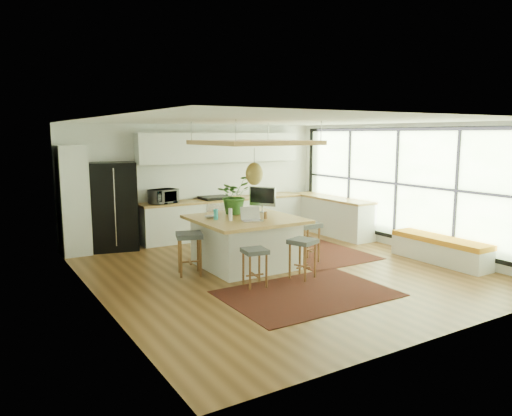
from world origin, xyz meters
TOP-DOWN VIEW (x-y plane):
  - floor at (0.00, 0.00)m, footprint 7.00×7.00m
  - ceiling at (0.00, 0.00)m, footprint 7.00×7.00m
  - wall_back at (0.00, 3.50)m, footprint 6.50×0.00m
  - wall_front at (0.00, -3.50)m, footprint 6.50×0.00m
  - wall_left at (-3.25, 0.00)m, footprint 0.00×7.00m
  - wall_right at (3.25, 0.00)m, footprint 0.00×7.00m
  - window_wall at (3.22, 0.00)m, footprint 0.10×6.20m
  - pantry at (-2.95, 3.18)m, footprint 0.55×0.60m
  - back_counter_base at (0.55, 3.18)m, footprint 4.20×0.60m
  - back_counter_top at (0.55, 3.18)m, footprint 4.24×0.64m
  - backsplash at (0.55, 3.48)m, footprint 4.20×0.02m
  - upper_cabinets at (0.55, 3.32)m, footprint 4.20×0.34m
  - range at (0.30, 3.18)m, footprint 0.76×0.62m
  - right_counter_base at (2.93, 2.00)m, footprint 0.60×2.50m
  - right_counter_top at (2.93, 2.00)m, footprint 0.64×2.54m
  - window_bench at (2.95, -1.20)m, footprint 0.52×2.00m
  - ceiling_panel at (-0.30, 0.40)m, footprint 1.86×1.86m
  - rug_near at (-0.39, -1.35)m, footprint 2.60×1.80m
  - rug_right at (1.35, 0.81)m, footprint 1.80×2.60m
  - fridge at (-2.12, 3.18)m, footprint 1.08×0.92m
  - island at (-0.40, 0.55)m, footprint 1.85×1.85m
  - stool_near_left at (-0.91, -0.62)m, footprint 0.43×0.43m
  - stool_near_right at (0.03, -0.65)m, footprint 0.53×0.53m
  - stool_right_front at (0.76, 0.20)m, footprint 0.46×0.46m
  - stool_right_back at (0.97, 1.11)m, footprint 0.52×0.52m
  - stool_left_side at (-1.53, 0.58)m, footprint 0.56×0.56m
  - laptop at (-0.49, 0.16)m, footprint 0.44×0.46m
  - monitor at (0.18, 0.88)m, footprint 0.49×0.58m
  - microwave at (-1.03, 3.14)m, footprint 0.65×0.47m
  - island_plant at (-0.37, 1.04)m, footprint 0.92×0.96m
  - island_bowl at (-1.00, 0.83)m, footprint 0.25×0.25m
  - island_bottle_0 at (-0.95, 0.65)m, footprint 0.07×0.07m
  - island_bottle_1 at (-0.80, 0.40)m, footprint 0.07×0.07m
  - island_bottle_2 at (-0.15, 0.25)m, footprint 0.07×0.07m

SIDE VIEW (x-z plane):
  - floor at x=0.00m, z-range 0.00..0.00m
  - rug_near at x=-0.39m, z-range 0.00..0.01m
  - rug_right at x=1.35m, z-range 0.00..0.01m
  - window_bench at x=2.95m, z-range 0.00..0.50m
  - stool_near_left at x=-0.91m, z-range 0.04..0.67m
  - stool_near_right at x=0.03m, z-range 0.01..0.70m
  - stool_right_front at x=0.76m, z-range -0.03..0.74m
  - stool_right_back at x=0.97m, z-range 0.01..0.70m
  - stool_left_side at x=-1.53m, z-range -0.02..0.73m
  - back_counter_base at x=0.55m, z-range 0.00..0.88m
  - right_counter_base at x=2.93m, z-range 0.00..0.88m
  - island at x=-0.40m, z-range 0.00..0.93m
  - range at x=0.30m, z-range 0.00..1.00m
  - back_counter_top at x=0.55m, z-range 0.88..0.93m
  - right_counter_top at x=2.93m, z-range 0.88..0.93m
  - fridge at x=-2.12m, z-range -0.02..1.87m
  - island_bowl at x=-1.00m, z-range 0.93..0.98m
  - island_bottle_0 at x=-0.95m, z-range 0.93..1.12m
  - island_bottle_1 at x=-0.80m, z-range 0.93..1.12m
  - island_bottle_2 at x=-0.15m, z-range 0.93..1.12m
  - laptop at x=-0.49m, z-range 0.92..1.18m
  - microwave at x=-1.03m, z-range 0.93..1.32m
  - pantry at x=-2.95m, z-range 0.00..2.25m
  - monitor at x=0.18m, z-range 0.93..1.45m
  - island_plant at x=-0.37m, z-range 0.93..1.51m
  - wall_back at x=0.00m, z-range -1.90..4.60m
  - wall_front at x=0.00m, z-range -1.90..4.60m
  - wall_left at x=-3.25m, z-range -2.15..4.85m
  - wall_right at x=3.25m, z-range -2.15..4.85m
  - backsplash at x=0.55m, z-range 0.95..1.75m
  - window_wall at x=3.22m, z-range 0.10..2.70m
  - ceiling_panel at x=-0.30m, z-range 1.65..2.45m
  - upper_cabinets at x=0.55m, z-range 1.80..2.50m
  - ceiling at x=0.00m, z-range 2.70..2.70m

